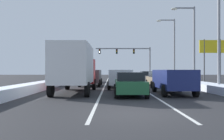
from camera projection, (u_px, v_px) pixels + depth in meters
name	position (u px, v px, depth m)	size (l,w,h in m)	color
ground_plane	(121.00, 86.00, 23.77)	(120.00, 120.00, 0.00)	#28282B
lane_stripe_between_right_lane_and_center_lane	(134.00, 84.00, 27.51)	(0.14, 41.13, 0.01)	silver
lane_stripe_between_center_lane_and_left_lane	(105.00, 84.00, 27.51)	(0.14, 41.13, 0.01)	silver
snow_bank_right_shoulder	(179.00, 82.00, 27.52)	(1.83, 41.13, 0.55)	silver
snow_bank_left_shoulder	(61.00, 81.00, 27.50)	(1.26, 41.13, 0.65)	silver
suv_navy_right_lane_nearest	(172.00, 79.00, 15.87)	(2.16, 4.90, 1.67)	navy
sedan_tan_right_lane_second	(158.00, 79.00, 22.92)	(2.00, 4.50, 1.51)	#937F60
sedan_silver_right_lane_third	(147.00, 77.00, 28.78)	(2.00, 4.50, 1.51)	#B7BABF
sedan_green_center_lane_nearest	(129.00, 84.00, 14.99)	(2.00, 4.50, 1.51)	#1E5633
suv_white_center_lane_second	(120.00, 77.00, 20.94)	(2.16, 4.90, 1.67)	silver
sedan_gray_center_lane_third	(120.00, 78.00, 27.14)	(2.00, 4.50, 1.51)	slate
box_truck_left_lane_nearest	(75.00, 67.00, 16.66)	(2.53, 7.20, 3.36)	maroon
suv_charcoal_left_lane_second	(91.00, 76.00, 24.38)	(2.16, 4.90, 1.67)	#38383D
sedan_maroon_left_lane_third	(93.00, 77.00, 31.45)	(2.00, 4.50, 1.51)	maroon
traffic_light_gantry	(130.00, 55.00, 46.20)	(10.94, 0.47, 6.20)	slate
street_lamp_right_near	(214.00, 28.00, 18.17)	(2.66, 0.36, 8.27)	gray
street_lamp_right_mid	(191.00, 38.00, 25.65)	(2.66, 0.36, 8.66)	gray
street_lamp_right_far	(172.00, 45.00, 33.13)	(2.66, 0.36, 8.94)	gray
roadside_sign_right	(212.00, 51.00, 28.96)	(3.20, 0.16, 5.50)	#59595B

